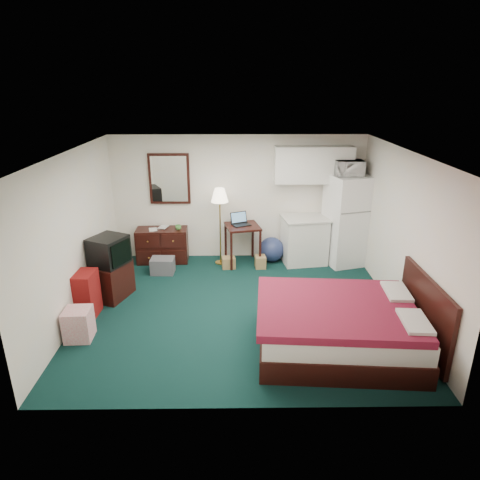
{
  "coord_description": "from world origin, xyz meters",
  "views": [
    {
      "loc": [
        -0.07,
        -6.09,
        3.44
      ],
      "look_at": [
        0.02,
        0.54,
        0.98
      ],
      "focal_mm": 32.0,
      "sensor_mm": 36.0,
      "label": 1
    }
  ],
  "objects_px": {
    "desk": "(242,244)",
    "fridge": "(347,220)",
    "suitcase": "(87,294)",
    "bed": "(338,328)",
    "floor_lamp": "(220,227)",
    "dresser": "(162,245)",
    "tv_stand": "(108,280)",
    "kitchen_counter": "(304,241)"
  },
  "relations": [
    {
      "from": "floor_lamp",
      "to": "suitcase",
      "type": "relative_size",
      "value": 2.13
    },
    {
      "from": "dresser",
      "to": "fridge",
      "type": "distance_m",
      "value": 3.7
    },
    {
      "from": "desk",
      "to": "floor_lamp",
      "type": "bearing_deg",
      "value": 166.4
    },
    {
      "from": "desk",
      "to": "suitcase",
      "type": "bearing_deg",
      "value": -152.57
    },
    {
      "from": "bed",
      "to": "suitcase",
      "type": "bearing_deg",
      "value": 169.64
    },
    {
      "from": "dresser",
      "to": "tv_stand",
      "type": "height_order",
      "value": "dresser"
    },
    {
      "from": "tv_stand",
      "to": "dresser",
      "type": "bearing_deg",
      "value": 85.68
    },
    {
      "from": "fridge",
      "to": "dresser",
      "type": "bearing_deg",
      "value": 162.49
    },
    {
      "from": "suitcase",
      "to": "kitchen_counter",
      "type": "bearing_deg",
      "value": 32.63
    },
    {
      "from": "desk",
      "to": "tv_stand",
      "type": "bearing_deg",
      "value": -160.93
    },
    {
      "from": "suitcase",
      "to": "desk",
      "type": "bearing_deg",
      "value": 42.85
    },
    {
      "from": "fridge",
      "to": "suitcase",
      "type": "relative_size",
      "value": 2.47
    },
    {
      "from": "bed",
      "to": "suitcase",
      "type": "relative_size",
      "value": 2.9
    },
    {
      "from": "kitchen_counter",
      "to": "bed",
      "type": "height_order",
      "value": "kitchen_counter"
    },
    {
      "from": "dresser",
      "to": "bed",
      "type": "bearing_deg",
      "value": -49.45
    },
    {
      "from": "desk",
      "to": "kitchen_counter",
      "type": "distance_m",
      "value": 1.24
    },
    {
      "from": "dresser",
      "to": "suitcase",
      "type": "xyz_separation_m",
      "value": [
        -0.82,
        -2.15,
        0.02
      ]
    },
    {
      "from": "floor_lamp",
      "to": "suitcase",
      "type": "bearing_deg",
      "value": -134.55
    },
    {
      "from": "suitcase",
      "to": "bed",
      "type": "bearing_deg",
      "value": -11.38
    },
    {
      "from": "dresser",
      "to": "suitcase",
      "type": "relative_size",
      "value": 1.4
    },
    {
      "from": "dresser",
      "to": "floor_lamp",
      "type": "bearing_deg",
      "value": -7.73
    },
    {
      "from": "dresser",
      "to": "fridge",
      "type": "height_order",
      "value": "fridge"
    },
    {
      "from": "kitchen_counter",
      "to": "suitcase",
      "type": "xyz_separation_m",
      "value": [
        -3.68,
        -2.07,
        -0.09
      ]
    },
    {
      "from": "kitchen_counter",
      "to": "bed",
      "type": "bearing_deg",
      "value": -98.4
    },
    {
      "from": "kitchen_counter",
      "to": "suitcase",
      "type": "distance_m",
      "value": 4.22
    },
    {
      "from": "suitcase",
      "to": "tv_stand",
      "type": "bearing_deg",
      "value": 79.83
    },
    {
      "from": "floor_lamp",
      "to": "desk",
      "type": "height_order",
      "value": "floor_lamp"
    },
    {
      "from": "kitchen_counter",
      "to": "floor_lamp",
      "type": "bearing_deg",
      "value": 172.99
    },
    {
      "from": "dresser",
      "to": "floor_lamp",
      "type": "distance_m",
      "value": 1.26
    },
    {
      "from": "tv_stand",
      "to": "desk",
      "type": "bearing_deg",
      "value": 50.87
    },
    {
      "from": "bed",
      "to": "tv_stand",
      "type": "height_order",
      "value": "bed"
    },
    {
      "from": "fridge",
      "to": "floor_lamp",
      "type": "bearing_deg",
      "value": 164.47
    },
    {
      "from": "desk",
      "to": "fridge",
      "type": "relative_size",
      "value": 0.45
    },
    {
      "from": "dresser",
      "to": "suitcase",
      "type": "height_order",
      "value": "suitcase"
    },
    {
      "from": "desk",
      "to": "fridge",
      "type": "height_order",
      "value": "fridge"
    },
    {
      "from": "floor_lamp",
      "to": "desk",
      "type": "bearing_deg",
      "value": -1.39
    },
    {
      "from": "desk",
      "to": "fridge",
      "type": "bearing_deg",
      "value": -11.4
    },
    {
      "from": "fridge",
      "to": "suitcase",
      "type": "bearing_deg",
      "value": -171.38
    },
    {
      "from": "dresser",
      "to": "kitchen_counter",
      "type": "xyz_separation_m",
      "value": [
        2.85,
        -0.08,
        0.11
      ]
    },
    {
      "from": "dresser",
      "to": "bed",
      "type": "relative_size",
      "value": 0.48
    },
    {
      "from": "tv_stand",
      "to": "suitcase",
      "type": "height_order",
      "value": "suitcase"
    },
    {
      "from": "kitchen_counter",
      "to": "tv_stand",
      "type": "xyz_separation_m",
      "value": [
        -3.53,
        -1.44,
        -0.15
      ]
    }
  ]
}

